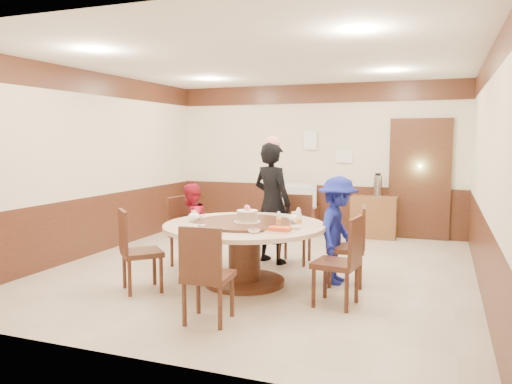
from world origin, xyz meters
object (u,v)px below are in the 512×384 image
at_px(birthday_cake, 247,216).
at_px(banquet_table, 245,241).
at_px(tv_stand, 295,219).
at_px(side_cabinet, 374,217).
at_px(person_standing, 272,203).
at_px(person_red, 191,225).
at_px(television, 296,195).
at_px(shrimp_platter, 280,230).
at_px(person_blue, 338,230).
at_px(thermos, 378,186).

bearing_deg(birthday_cake, banquet_table, 146.42).
distance_m(tv_stand, side_cabinet, 1.47).
height_order(person_standing, person_red, person_standing).
bearing_deg(tv_stand, television, 0.00).
height_order(tv_stand, side_cabinet, side_cabinet).
relative_size(person_standing, television, 2.22).
bearing_deg(shrimp_platter, person_standing, 111.71).
bearing_deg(banquet_table, person_standing, 91.78).
xyz_separation_m(person_blue, thermos, (0.10, 3.07, 0.28)).
xyz_separation_m(birthday_cake, shrimp_platter, (0.53, -0.36, -0.08)).
relative_size(person_blue, side_cabinet, 1.66).
bearing_deg(shrimp_platter, side_cabinet, 82.32).
height_order(banquet_table, shrimp_platter, shrimp_platter).
distance_m(person_red, tv_stand, 3.03).
bearing_deg(television, side_cabinet, -169.01).
xyz_separation_m(person_standing, tv_stand, (-0.32, 2.33, -0.62)).
height_order(person_red, thermos, person_red).
relative_size(person_red, person_blue, 0.88).
xyz_separation_m(person_standing, person_blue, (1.09, -0.71, -0.20)).
height_order(banquet_table, side_cabinet, banquet_table).
height_order(person_standing, thermos, person_standing).
bearing_deg(side_cabinet, person_red, -125.71).
bearing_deg(person_blue, television, 28.79).
bearing_deg(television, thermos, -169.05).
height_order(person_standing, television, person_standing).
xyz_separation_m(person_standing, side_cabinet, (1.14, 2.36, -0.49)).
relative_size(person_red, television, 1.50).
relative_size(shrimp_platter, television, 0.39).
bearing_deg(television, shrimp_platter, 113.36).
distance_m(person_red, shrimp_platter, 1.87).
bearing_deg(person_red, television, 173.02).
distance_m(shrimp_platter, side_cabinet, 3.96).
bearing_deg(person_standing, person_blue, 169.03).
distance_m(person_standing, tv_stand, 2.43).
xyz_separation_m(tv_stand, television, (0.00, 0.00, 0.47)).
bearing_deg(person_blue, tv_stand, 28.79).
distance_m(banquet_table, person_blue, 1.15).
height_order(birthday_cake, tv_stand, birthday_cake).
xyz_separation_m(person_standing, thermos, (1.19, 2.36, 0.07)).
height_order(banquet_table, person_red, person_red).
distance_m(person_red, side_cabinet, 3.66).
distance_m(banquet_table, person_red, 1.17).
bearing_deg(banquet_table, person_blue, 22.66).
distance_m(person_standing, shrimp_platter, 1.67).
relative_size(birthday_cake, shrimp_platter, 1.06).
distance_m(person_standing, side_cabinet, 2.67).
bearing_deg(thermos, side_cabinet, 180.00).
distance_m(birthday_cake, side_cabinet, 3.73).
bearing_deg(thermos, person_standing, -116.84).
height_order(birthday_cake, thermos, thermos).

